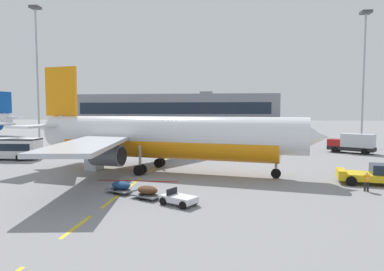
# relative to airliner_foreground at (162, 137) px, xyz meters

# --- Properties ---
(ground) EXTENTS (400.00, 400.00, 0.00)m
(ground) POSITION_rel_airliner_foreground_xyz_m (20.64, 12.65, -3.95)
(ground) COLOR gray
(apron_paint_markings) EXTENTS (8.00, 97.45, 0.01)m
(apron_paint_markings) POSITION_rel_airliner_foreground_xyz_m (-1.36, 10.59, -3.95)
(apron_paint_markings) COLOR yellow
(apron_paint_markings) RESTS_ON ground
(airliner_foreground) EXTENTS (34.65, 33.94, 12.20)m
(airliner_foreground) POSITION_rel_airliner_foreground_xyz_m (0.00, 0.00, 0.00)
(airliner_foreground) COLOR white
(airliner_foreground) RESTS_ON ground
(pushback_tug) EXTENTS (6.44, 4.09, 2.08)m
(pushback_tug) POSITION_rel_airliner_foreground_xyz_m (20.99, -4.27, -3.05)
(pushback_tug) COLOR yellow
(pushback_tug) RESTS_ON ground
(fuel_service_truck) EXTENTS (7.17, 5.83, 3.14)m
(fuel_service_truck) POSITION_rel_airliner_foreground_xyz_m (27.32, 19.72, -2.30)
(fuel_service_truck) COLOR black
(fuel_service_truck) RESTS_ON ground
(baggage_train) EXTENTS (8.21, 5.51, 1.14)m
(baggage_train) POSITION_rel_airliner_foreground_xyz_m (1.26, -11.62, -3.42)
(baggage_train) COLOR silver
(baggage_train) RESTS_ON ground
(ground_crew_worker) EXTENTS (0.61, 0.46, 1.64)m
(ground_crew_worker) POSITION_rel_airliner_foreground_xyz_m (19.11, -7.25, -3.02)
(ground_crew_worker) COLOR #232328
(ground_crew_worker) RESTS_ON ground
(uld_cargo_container) EXTENTS (1.93, 1.90, 1.60)m
(uld_cargo_container) POSITION_rel_airliner_foreground_xyz_m (-8.09, 0.25, -3.15)
(uld_cargo_container) COLOR #B7BCC6
(uld_cargo_container) RESTS_ON ground
(apron_light_mast_near) EXTENTS (1.80, 1.80, 27.38)m
(apron_light_mast_near) POSITION_rel_airliner_foreground_xyz_m (-30.71, 26.78, 12.88)
(apron_light_mast_near) COLOR slate
(apron_light_mast_near) RESTS_ON ground
(apron_light_mast_far) EXTENTS (1.80, 1.80, 25.20)m
(apron_light_mast_far) POSITION_rel_airliner_foreground_xyz_m (32.28, 29.58, 11.70)
(apron_light_mast_far) COLOR slate
(apron_light_mast_far) RESTS_ON ground
(terminal_satellite) EXTENTS (97.14, 26.98, 16.34)m
(terminal_satellite) POSITION_rel_airliner_foreground_xyz_m (-18.84, 129.46, 3.43)
(terminal_satellite) COLOR gray
(terminal_satellite) RESTS_ON ground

